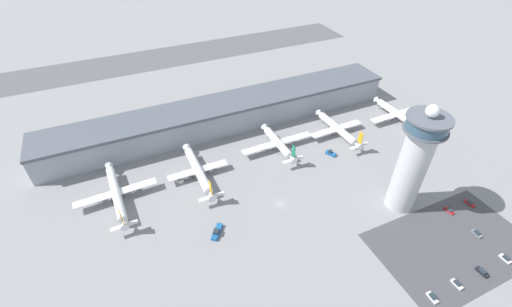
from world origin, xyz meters
name	(u,v)px	position (x,y,z in m)	size (l,w,h in m)	color
ground_plane	(280,204)	(0.00, 0.00, 0.00)	(1000.00, 1000.00, 0.00)	gray
terminal_building	(226,114)	(0.00, 70.00, 8.25)	(205.96, 25.00, 16.30)	#9399A3
runway_strip	(178,55)	(0.00, 186.90, 0.00)	(308.94, 44.00, 0.01)	#515154
control_tower	(414,160)	(49.07, -22.07, 25.73)	(17.07, 17.07, 51.78)	#BCBCC1
parking_lot_surface	(453,245)	(53.43, -48.82, 0.00)	(64.00, 40.00, 0.01)	#424247
airplane_gate_alpha	(116,193)	(-67.05, 32.66, 4.57)	(36.87, 44.13, 12.92)	silver
airplane_gate_bravo	(198,171)	(-28.45, 32.75, 4.27)	(30.11, 42.00, 13.37)	silver
airplane_gate_charlie	(278,143)	(17.52, 36.66, 4.35)	(41.29, 34.40, 13.22)	white
airplane_gate_delta	(337,129)	(54.85, 34.80, 4.34)	(33.49, 39.51, 13.03)	white
airplane_gate_echo	(397,114)	(97.12, 32.63, 4.43)	(36.62, 39.91, 13.01)	white
service_truck_catering	(331,153)	(41.34, 20.80, 0.87)	(4.77, 6.04, 2.53)	black
service_truck_fuel	(217,232)	(-31.85, -3.92, 0.91)	(7.13, 8.18, 2.64)	black
service_truck_baggage	(178,179)	(-38.66, 34.54, 0.95)	(5.09, 6.63, 2.75)	black
car_silver_sedan	(506,259)	(66.30, -62.17, 0.58)	(1.88, 4.41, 1.48)	black
car_black_suv	(470,203)	(78.73, -35.66, 0.54)	(2.01, 4.75, 1.39)	black
car_navy_sedan	(457,284)	(40.17, -62.13, 0.59)	(1.89, 4.46, 1.53)	black
car_red_hatchback	(449,210)	(66.52, -35.06, 0.55)	(1.86, 4.64, 1.41)	black
car_green_van	(432,297)	(28.05, -62.26, 0.60)	(2.02, 4.52, 1.53)	black
car_white_wagon	(477,233)	(66.75, -49.05, 0.53)	(1.99, 4.40, 1.37)	black
car_maroon_suv	(482,272)	(52.86, -62.46, 0.62)	(2.03, 4.73, 1.59)	black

